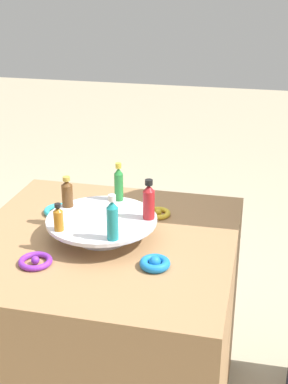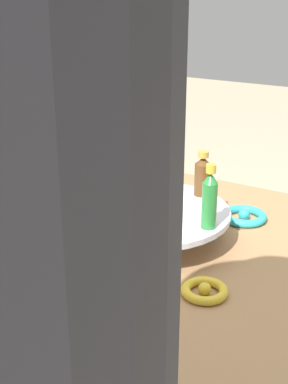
{
  "view_description": "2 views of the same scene",
  "coord_description": "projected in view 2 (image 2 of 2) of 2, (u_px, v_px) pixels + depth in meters",
  "views": [
    {
      "loc": [
        -1.44,
        -0.47,
        1.55
      ],
      "look_at": [
        0.05,
        -0.12,
        0.91
      ],
      "focal_mm": 50.0,
      "sensor_mm": 36.0,
      "label": 1
    },
    {
      "loc": [
        0.54,
        -0.9,
        1.28
      ],
      "look_at": [
        0.02,
        -0.06,
        0.89
      ],
      "focal_mm": 50.0,
      "sensor_mm": 36.0,
      "label": 2
    }
  ],
  "objects": [
    {
      "name": "ribbon_bow_purple",
      "position": [
        110.0,
        196.0,
        1.37
      ],
      "size": [
        0.1,
        0.1,
        0.02
      ],
      "color": "purple",
      "rests_on": "party_table"
    },
    {
      "name": "bottle_green",
      "position": [
        210.0,
        199.0,
        1.03
      ],
      "size": [
        0.03,
        0.03,
        0.13
      ],
      "color": "#288438",
      "rests_on": "display_stand"
    },
    {
      "name": "ribbon_bow_gold",
      "position": [
        205.0,
        290.0,
        0.95
      ],
      "size": [
        0.08,
        0.08,
        0.02
      ],
      "color": "gold",
      "rests_on": "party_table"
    },
    {
      "name": "bottle_brown",
      "position": [
        203.0,
        175.0,
        1.2
      ],
      "size": [
        0.04,
        0.04,
        0.1
      ],
      "color": "brown",
      "rests_on": "display_stand"
    },
    {
      "name": "party_table",
      "position": [
        148.0,
        378.0,
        1.3
      ],
      "size": [
        0.84,
        0.84,
        0.76
      ],
      "color": "#9E754C",
      "rests_on": "ground_plane"
    },
    {
      "name": "bottle_teal",
      "position": [
        79.0,
        181.0,
        1.12
      ],
      "size": [
        0.03,
        0.03,
        0.14
      ],
      "color": "teal",
      "rests_on": "display_stand"
    },
    {
      "name": "bottle_red",
      "position": [
        123.0,
        210.0,
        0.99
      ],
      "size": [
        0.04,
        0.04,
        0.13
      ],
      "color": "#B21E23",
      "rests_on": "display_stand"
    },
    {
      "name": "ribbon_bow_blue",
      "position": [
        37.0,
        255.0,
        1.07
      ],
      "size": [
        0.09,
        0.09,
        0.03
      ],
      "color": "blue",
      "rests_on": "party_table"
    },
    {
      "name": "display_stand",
      "position": [
        149.0,
        218.0,
        1.15
      ],
      "size": [
        0.35,
        0.35,
        0.07
      ],
      "color": "silver",
      "rests_on": "party_table"
    },
    {
      "name": "ribbon_bow_teal",
      "position": [
        244.0,
        216.0,
        1.25
      ],
      "size": [
        0.11,
        0.11,
        0.03
      ],
      "color": "#2DB7CC",
      "rests_on": "party_table"
    },
    {
      "name": "bottle_amber",
      "position": [
        131.0,
        170.0,
        1.26
      ],
      "size": [
        0.03,
        0.03,
        0.09
      ],
      "color": "#AD6B19",
      "rests_on": "display_stand"
    }
  ]
}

